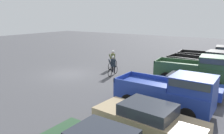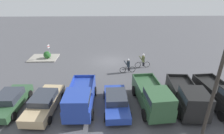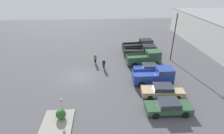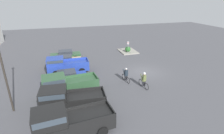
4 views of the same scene
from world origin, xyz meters
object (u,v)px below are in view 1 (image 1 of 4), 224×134
pickup_truck_0 (215,58)px  pickup_truck_3 (171,92)px  sedan_0 (184,85)px  cyclist_1 (113,59)px  pickup_truck_2 (198,69)px  pickup_truck_1 (206,63)px  sedan_1 (148,119)px  cyclist_0 (113,65)px

pickup_truck_0 → pickup_truck_3: bearing=-1.6°
sedan_0 → cyclist_1: size_ratio=2.46×
pickup_truck_0 → pickup_truck_2: 5.61m
pickup_truck_1 → pickup_truck_3: bearing=-1.1°
sedan_1 → cyclist_1: bearing=-139.6°
pickup_truck_0 → pickup_truck_3: pickup_truck_0 is taller
pickup_truck_1 → cyclist_0: 7.77m
pickup_truck_3 → cyclist_0: size_ratio=2.80×
pickup_truck_0 → sedan_1: (14.04, -0.34, -0.46)m
pickup_truck_0 → cyclist_1: 9.50m
pickup_truck_2 → cyclist_1: 7.97m
pickup_truck_1 → sedan_1: pickup_truck_1 is taller
sedan_0 → cyclist_0: bearing=-104.3°
pickup_truck_1 → pickup_truck_3: pickup_truck_1 is taller
pickup_truck_1 → sedan_0: size_ratio=1.19×
sedan_1 → cyclist_0: (-7.26, -6.53, 0.12)m
sedan_0 → cyclist_0: 6.71m
pickup_truck_1 → sedan_0: (5.56, -0.21, -0.45)m
sedan_1 → pickup_truck_1: bearing=179.1°
pickup_truck_0 → pickup_truck_1: size_ratio=1.03×
sedan_0 → sedan_1: bearing=0.3°
pickup_truck_1 → pickup_truck_2: size_ratio=1.01×
sedan_0 → cyclist_0: cyclist_0 is taller
sedan_1 → cyclist_1: size_ratio=2.65×
pickup_truck_2 → cyclist_0: bearing=-79.9°
sedan_0 → pickup_truck_3: (2.81, 0.05, 0.41)m
pickup_truck_3 → cyclist_1: size_ratio=2.76×
cyclist_1 → cyclist_0: bearing=33.9°
sedan_0 → pickup_truck_3: size_ratio=0.89×
pickup_truck_2 → cyclist_0: pickup_truck_2 is taller
pickup_truck_0 → pickup_truck_1: bearing=-3.1°
pickup_truck_3 → sedan_1: bearing=-0.4°
sedan_0 → sedan_1: (5.60, 0.03, 0.01)m
sedan_0 → sedan_1: 5.60m
sedan_1 → cyclist_0: cyclist_0 is taller
pickup_truck_2 → cyclist_1: size_ratio=2.90×
sedan_0 → cyclist_1: (-3.59, -7.79, 0.23)m
pickup_truck_2 → sedan_1: (8.44, -0.10, -0.45)m
sedan_0 → pickup_truck_1: bearing=177.8°
pickup_truck_0 → sedan_1: size_ratio=1.13×
pickup_truck_2 → cyclist_1: bearing=-95.4°
pickup_truck_2 → cyclist_1: (-0.75, -7.93, -0.24)m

